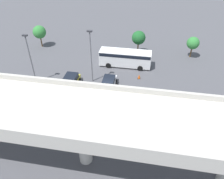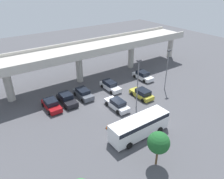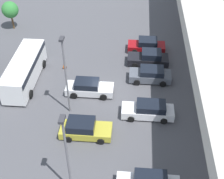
{
  "view_description": "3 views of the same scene",
  "coord_description": "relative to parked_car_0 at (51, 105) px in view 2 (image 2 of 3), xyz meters",
  "views": [
    {
      "loc": [
        -4.94,
        23.98,
        18.87
      ],
      "look_at": [
        -0.66,
        -0.23,
        0.77
      ],
      "focal_mm": 35.0,
      "sensor_mm": 36.0,
      "label": 1
    },
    {
      "loc": [
        -17.63,
        -25.27,
        19.02
      ],
      "look_at": [
        1.58,
        2.08,
        1.43
      ],
      "focal_mm": 35.0,
      "sensor_mm": 36.0,
      "label": 2
    },
    {
      "loc": [
        24.29,
        2.88,
        20.8
      ],
      "look_at": [
        1.76,
        1.02,
        2.07
      ],
      "focal_mm": 50.0,
      "sensor_mm": 36.0,
      "label": 3
    }
  ],
  "objects": [
    {
      "name": "lamp_post_mid_lot",
      "position": [
        19.86,
        -5.63,
        3.72
      ],
      "size": [
        0.7,
        0.35,
        7.58
      ],
      "color": "slate",
      "rests_on": "ground_plane"
    },
    {
      "name": "shuttle_bus",
      "position": [
        7.1,
        -12.9,
        0.85
      ],
      "size": [
        8.56,
        2.73,
        2.69
      ],
      "color": "white",
      "rests_on": "ground_plane"
    },
    {
      "name": "parked_car_5",
      "position": [
        14.28,
        -5.5,
        -0.02
      ],
      "size": [
        2.16,
        4.53,
        1.59
      ],
      "rotation": [
        0.0,
        0.0,
        1.57
      ],
      "color": "gold",
      "rests_on": "ground_plane"
    },
    {
      "name": "lamp_post_near_aisle",
      "position": [
        11.4,
        -7.37,
        3.97
      ],
      "size": [
        0.7,
        0.35,
        8.08
      ],
      "color": "slate",
      "rests_on": "ground_plane"
    },
    {
      "name": "parked_car_6",
      "position": [
        19.53,
        0.08,
        0.0
      ],
      "size": [
        2.17,
        4.72,
        1.63
      ],
      "rotation": [
        0.0,
        0.0,
        -1.57
      ],
      "color": "silver",
      "rests_on": "ground_plane"
    },
    {
      "name": "parked_car_4",
      "position": [
        11.45,
        0.13,
        -0.0
      ],
      "size": [
        2.01,
        4.87,
        1.59
      ],
      "rotation": [
        0.0,
        0.0,
        -1.57
      ],
      "color": "silver",
      "rests_on": "ground_plane"
    },
    {
      "name": "ground_plane",
      "position": [
        8.55,
        -4.42,
        -0.75
      ],
      "size": [
        112.54,
        112.54,
        0.0
      ],
      "primitive_type": "plane",
      "color": "#4C4C51"
    },
    {
      "name": "highway_overpass",
      "position": [
        8.55,
        6.6,
        5.06
      ],
      "size": [
        53.82,
        7.03,
        7.19
      ],
      "color": "#BCB7AD",
      "rests_on": "ground_plane"
    },
    {
      "name": "parked_car_1",
      "position": [
        2.75,
        0.23,
        0.01
      ],
      "size": [
        2.18,
        4.67,
        1.67
      ],
      "rotation": [
        0.0,
        0.0,
        -1.57
      ],
      "color": "black",
      "rests_on": "ground_plane"
    },
    {
      "name": "tree_front_centre",
      "position": [
        5.34,
        -17.83,
        2.36
      ],
      "size": [
        2.46,
        2.46,
        4.36
      ],
      "color": "brown",
      "rests_on": "ground_plane"
    },
    {
      "name": "parked_car_2",
      "position": [
        5.92,
        0.38,
        -0.0
      ],
      "size": [
        2.12,
        4.45,
        1.56
      ],
      "rotation": [
        0.0,
        0.0,
        -1.57
      ],
      "color": "#515660",
      "rests_on": "ground_plane"
    },
    {
      "name": "parked_car_3",
      "position": [
        8.63,
        -5.89,
        -0.01
      ],
      "size": [
        2.03,
        4.82,
        1.59
      ],
      "rotation": [
        0.0,
        0.0,
        1.57
      ],
      "color": "silver",
      "rests_on": "ground_plane"
    },
    {
      "name": "traffic_cone",
      "position": [
        4.41,
        -9.32,
        -0.43
      ],
      "size": [
        0.44,
        0.44,
        0.7
      ],
      "color": "black",
      "rests_on": "ground_plane"
    },
    {
      "name": "parked_car_0",
      "position": [
        0.0,
        0.0,
        0.0
      ],
      "size": [
        2.16,
        4.49,
        1.62
      ],
      "rotation": [
        0.0,
        0.0,
        -1.57
      ],
      "color": "maroon",
      "rests_on": "ground_plane"
    }
  ]
}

